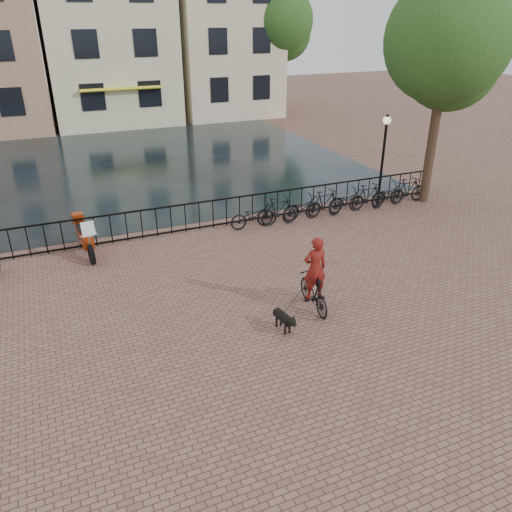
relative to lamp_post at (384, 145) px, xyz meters
name	(u,v)px	position (x,y,z in m)	size (l,w,h in m)	color
ground	(310,361)	(-7.20, -7.60, -2.38)	(100.00, 100.00, 0.00)	brown
canal_water	(145,163)	(-7.20, 9.70, -2.38)	(20.00, 20.00, 0.00)	black
railing	(199,216)	(-7.20, 0.40, -1.87)	(20.00, 0.05, 1.02)	black
canal_house_mid	(104,29)	(-6.70, 22.40, 3.52)	(8.00, 9.50, 11.80)	beige
canal_house_right	(217,16)	(1.30, 22.40, 4.27)	(7.00, 9.00, 13.30)	beige
tree_near_right	(448,40)	(2.00, -0.30, 3.60)	(4.48, 4.48, 8.24)	black
tree_far_right	(279,21)	(4.80, 19.40, 3.97)	(4.76, 4.76, 8.76)	black
lamp_post	(384,145)	(0.00, 0.00, 0.00)	(0.30, 0.30, 3.45)	black
cyclist	(314,278)	(-6.09, -5.73, -1.50)	(0.77, 1.73, 2.32)	black
dog	(283,320)	(-7.23, -6.31, -2.10)	(0.38, 0.86, 0.56)	black
motorcycle	(84,233)	(-11.07, -0.12, -1.67)	(0.68, 2.03, 1.42)	#962B0A
parked_bike_0	(254,216)	(-5.40, -0.20, -1.93)	(0.60, 1.72, 0.90)	black
parked_bike_1	(278,211)	(-4.45, -0.20, -1.88)	(0.47, 1.66, 1.00)	black
parked_bike_2	(302,208)	(-3.50, -0.20, -1.93)	(0.60, 1.72, 0.90)	black
parked_bike_3	(325,203)	(-2.55, -0.20, -1.88)	(0.47, 1.66, 1.00)	black
parked_bike_4	(347,201)	(-1.60, -0.20, -1.93)	(0.60, 1.72, 0.90)	black
parked_bike_5	(368,197)	(-0.65, -0.20, -1.88)	(0.47, 1.66, 1.00)	black
parked_bike_6	(388,195)	(0.30, -0.20, -1.93)	(0.60, 1.72, 0.90)	black
parked_bike_7	(408,190)	(1.25, -0.20, -1.88)	(0.47, 1.66, 1.00)	black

